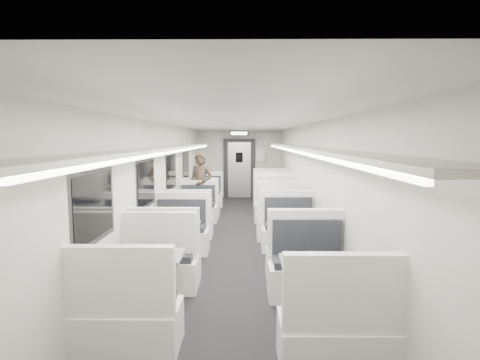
{
  "coord_description": "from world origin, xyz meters",
  "views": [
    {
      "loc": [
        0.15,
        -7.24,
        2.08
      ],
      "look_at": [
        0.06,
        1.86,
        1.09
      ],
      "focal_mm": 28.0,
      "sensor_mm": 36.0,
      "label": 1
    }
  ],
  "objects_px": {
    "booth_left_c": "(174,244)",
    "booth_right_d": "(320,293)",
    "booth_left_b": "(194,214)",
    "passenger": "(201,187)",
    "booth_right_a": "(274,199)",
    "booth_left_a": "(204,199)",
    "booth_right_b": "(280,212)",
    "vestibule_door": "(239,169)",
    "exit_sign": "(239,133)",
    "booth_right_c": "(294,241)",
    "booth_left_d": "(147,283)"
  },
  "relations": [
    {
      "from": "booth_right_c",
      "to": "booth_left_d",
      "type": "bearing_deg",
      "value": -137.01
    },
    {
      "from": "booth_left_c",
      "to": "vestibule_door",
      "type": "xyz_separation_m",
      "value": [
        1.0,
        7.2,
        0.67
      ]
    },
    {
      "from": "booth_left_b",
      "to": "passenger",
      "type": "height_order",
      "value": "passenger"
    },
    {
      "from": "passenger",
      "to": "booth_left_c",
      "type": "bearing_deg",
      "value": -74.94
    },
    {
      "from": "booth_left_c",
      "to": "booth_right_c",
      "type": "bearing_deg",
      "value": 5.28
    },
    {
      "from": "booth_left_a",
      "to": "passenger",
      "type": "bearing_deg",
      "value": -87.95
    },
    {
      "from": "booth_left_c",
      "to": "booth_right_d",
      "type": "relative_size",
      "value": 0.96
    },
    {
      "from": "booth_left_d",
      "to": "exit_sign",
      "type": "distance_m",
      "value": 8.67
    },
    {
      "from": "booth_left_d",
      "to": "booth_left_b",
      "type": "bearing_deg",
      "value": 90.0
    },
    {
      "from": "booth_left_d",
      "to": "booth_right_c",
      "type": "xyz_separation_m",
      "value": [
        2.0,
        1.86,
        -0.0
      ]
    },
    {
      "from": "booth_left_a",
      "to": "booth_right_b",
      "type": "distance_m",
      "value": 2.95
    },
    {
      "from": "booth_left_b",
      "to": "exit_sign",
      "type": "xyz_separation_m",
      "value": [
        1.0,
        4.1,
        1.93
      ]
    },
    {
      "from": "exit_sign",
      "to": "booth_right_b",
      "type": "bearing_deg",
      "value": -76.43
    },
    {
      "from": "booth_right_d",
      "to": "vestibule_door",
      "type": "height_order",
      "value": "vestibule_door"
    },
    {
      "from": "booth_right_d",
      "to": "exit_sign",
      "type": "xyz_separation_m",
      "value": [
        -1.0,
        8.66,
        1.9
      ]
    },
    {
      "from": "booth_left_b",
      "to": "booth_right_a",
      "type": "height_order",
      "value": "booth_right_a"
    },
    {
      "from": "booth_left_c",
      "to": "booth_right_d",
      "type": "distance_m",
      "value": 2.79
    },
    {
      "from": "booth_left_b",
      "to": "booth_right_b",
      "type": "bearing_deg",
      "value": -1.15
    },
    {
      "from": "passenger",
      "to": "exit_sign",
      "type": "distance_m",
      "value": 3.56
    },
    {
      "from": "booth_left_b",
      "to": "exit_sign",
      "type": "distance_m",
      "value": 4.64
    },
    {
      "from": "vestibule_door",
      "to": "exit_sign",
      "type": "xyz_separation_m",
      "value": [
        0.0,
        -0.49,
        1.24
      ]
    },
    {
      "from": "booth_right_d",
      "to": "booth_left_d",
      "type": "bearing_deg",
      "value": 172.31
    },
    {
      "from": "booth_left_b",
      "to": "passenger",
      "type": "relative_size",
      "value": 1.12
    },
    {
      "from": "booth_left_b",
      "to": "booth_right_d",
      "type": "bearing_deg",
      "value": -66.32
    },
    {
      "from": "booth_right_c",
      "to": "booth_left_c",
      "type": "bearing_deg",
      "value": -174.72
    },
    {
      "from": "booth_right_b",
      "to": "vestibule_door",
      "type": "xyz_separation_m",
      "value": [
        -1.0,
        4.63,
        0.63
      ]
    },
    {
      "from": "booth_right_a",
      "to": "booth_right_b",
      "type": "bearing_deg",
      "value": -90.0
    },
    {
      "from": "exit_sign",
      "to": "booth_right_d",
      "type": "bearing_deg",
      "value": -83.42
    },
    {
      "from": "booth_left_b",
      "to": "booth_right_b",
      "type": "height_order",
      "value": "booth_right_b"
    },
    {
      "from": "booth_right_a",
      "to": "exit_sign",
      "type": "xyz_separation_m",
      "value": [
        -1.0,
        2.23,
        1.88
      ]
    },
    {
      "from": "booth_right_a",
      "to": "passenger",
      "type": "xyz_separation_m",
      "value": [
        -1.96,
        -0.9,
        0.47
      ]
    },
    {
      "from": "booth_left_b",
      "to": "booth_left_c",
      "type": "relative_size",
      "value": 0.95
    },
    {
      "from": "booth_right_c",
      "to": "exit_sign",
      "type": "bearing_deg",
      "value": 98.71
    },
    {
      "from": "booth_left_c",
      "to": "booth_left_d",
      "type": "xyz_separation_m",
      "value": [
        0.0,
        -1.68,
        0.01
      ]
    },
    {
      "from": "passenger",
      "to": "booth_left_b",
      "type": "bearing_deg",
      "value": -76.7
    },
    {
      "from": "booth_left_c",
      "to": "exit_sign",
      "type": "height_order",
      "value": "exit_sign"
    },
    {
      "from": "booth_left_a",
      "to": "booth_left_c",
      "type": "xyz_separation_m",
      "value": [
        0.0,
        -4.74,
        0.01
      ]
    },
    {
      "from": "booth_right_b",
      "to": "vestibule_door",
      "type": "height_order",
      "value": "vestibule_door"
    },
    {
      "from": "passenger",
      "to": "vestibule_door",
      "type": "distance_m",
      "value": 3.75
    },
    {
      "from": "booth_left_b",
      "to": "passenger",
      "type": "xyz_separation_m",
      "value": [
        0.04,
        0.97,
        0.52
      ]
    },
    {
      "from": "booth_left_b",
      "to": "booth_left_d",
      "type": "height_order",
      "value": "booth_left_d"
    },
    {
      "from": "booth_left_b",
      "to": "booth_right_a",
      "type": "bearing_deg",
      "value": 43.05
    },
    {
      "from": "booth_right_d",
      "to": "passenger",
      "type": "distance_m",
      "value": 5.89
    },
    {
      "from": "booth_left_c",
      "to": "booth_right_d",
      "type": "height_order",
      "value": "booth_right_d"
    },
    {
      "from": "passenger",
      "to": "booth_right_c",
      "type": "bearing_deg",
      "value": -44.34
    },
    {
      "from": "booth_right_a",
      "to": "booth_right_b",
      "type": "xyz_separation_m",
      "value": [
        0.0,
        -1.91,
        0.02
      ]
    },
    {
      "from": "passenger",
      "to": "exit_sign",
      "type": "relative_size",
      "value": 2.8
    },
    {
      "from": "booth_right_a",
      "to": "vestibule_door",
      "type": "height_order",
      "value": "vestibule_door"
    },
    {
      "from": "booth_right_d",
      "to": "booth_left_a",
      "type": "bearing_deg",
      "value": 106.65
    },
    {
      "from": "exit_sign",
      "to": "vestibule_door",
      "type": "bearing_deg",
      "value": 90.0
    }
  ]
}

